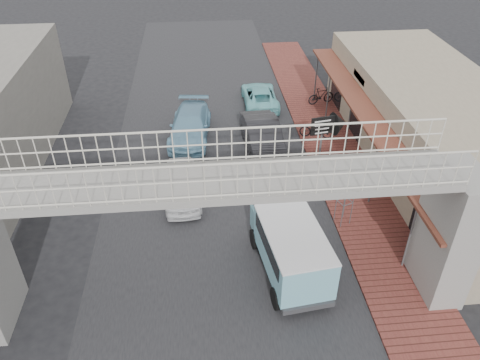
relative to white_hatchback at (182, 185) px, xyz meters
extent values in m
plane|color=black|center=(1.44, -2.23, -0.68)|extent=(120.00, 120.00, 0.00)
cube|color=black|center=(1.44, -2.23, -0.67)|extent=(10.00, 60.00, 0.01)
cube|color=brown|center=(7.94, 0.77, -0.63)|extent=(3.00, 40.00, 0.10)
cube|color=gray|center=(12.44, 1.77, 1.32)|extent=(6.00, 18.00, 4.00)
cube|color=brown|center=(9.14, 1.77, 2.22)|extent=(1.80, 18.00, 0.12)
cube|color=silver|center=(9.49, 5.27, 2.62)|extent=(0.08, 2.60, 0.90)
cube|color=#B21914|center=(9.49, -1.23, 2.62)|extent=(0.08, 2.20, 0.80)
cube|color=gray|center=(9.04, -6.23, 1.82)|extent=(1.20, 2.40, 5.00)
cube|color=gray|center=(1.44, -6.23, 4.44)|extent=(14.00, 2.00, 0.24)
cube|color=beige|center=(1.44, -5.28, 5.11)|extent=(14.00, 0.08, 1.10)
cube|color=beige|center=(1.44, -7.18, 5.11)|extent=(14.00, 0.08, 1.10)
imported|color=white|center=(0.00, 0.00, 0.00)|extent=(1.76, 4.04, 1.35)
imported|color=black|center=(4.19, 3.75, 0.14)|extent=(2.05, 5.09, 1.64)
imported|color=#79CED3|center=(4.75, 9.31, -0.07)|extent=(2.05, 4.41, 1.22)
imported|color=#6C9FBB|center=(0.40, 5.59, 0.05)|extent=(2.61, 5.25, 1.46)
cylinder|color=black|center=(2.90, -3.58, -0.27)|extent=(0.37, 0.83, 0.80)
cylinder|color=black|center=(4.68, -3.36, -0.27)|extent=(0.37, 0.83, 0.80)
cylinder|color=black|center=(3.29, -6.66, -0.27)|extent=(0.37, 0.83, 0.80)
cylinder|color=black|center=(5.06, -6.44, -0.27)|extent=(0.37, 0.83, 0.80)
cube|color=#76BACC|center=(4.02, -5.35, 0.68)|extent=(2.40, 3.89, 1.55)
cube|color=#76BACC|center=(3.76, -3.24, 0.41)|extent=(1.98, 1.26, 1.03)
cube|color=black|center=(4.02, -5.35, 1.10)|extent=(2.36, 3.21, 0.57)
cube|color=silver|center=(4.02, -5.35, 1.48)|extent=(2.42, 3.89, 0.07)
imported|color=black|center=(7.30, 4.74, -0.09)|extent=(1.97, 1.16, 0.98)
imported|color=black|center=(8.57, 8.95, -0.05)|extent=(1.82, 0.93, 1.05)
cylinder|color=#59595B|center=(6.44, -2.37, 0.41)|extent=(0.04, 0.04, 1.98)
cylinder|color=#59595B|center=(6.88, -2.20, 0.41)|extent=(0.04, 0.04, 1.98)
cylinder|color=#59595B|center=(6.61, -2.81, 0.41)|extent=(0.04, 0.04, 1.98)
cylinder|color=#59595B|center=(7.05, -2.64, 0.41)|extent=(0.04, 0.04, 1.98)
cylinder|color=silver|center=(6.74, -2.51, 1.73)|extent=(0.68, 0.44, 0.64)
cylinder|color=beige|center=(6.79, -2.62, 1.73)|extent=(0.53, 0.22, 0.57)
cylinder|color=beige|center=(6.70, -2.40, 1.73)|extent=(0.53, 0.22, 0.57)
cylinder|color=#59595B|center=(6.64, 1.48, 0.88)|extent=(0.10, 0.10, 2.92)
cube|color=black|center=(6.65, 1.45, 1.94)|extent=(1.20, 0.28, 0.91)
cone|color=black|center=(7.49, 1.60, 1.94)|extent=(0.80, 1.20, 1.11)
cube|color=white|center=(6.61, 1.40, 1.89)|extent=(0.79, 0.16, 0.60)
camera|label=1|loc=(0.99, -17.36, 12.25)|focal=35.00mm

